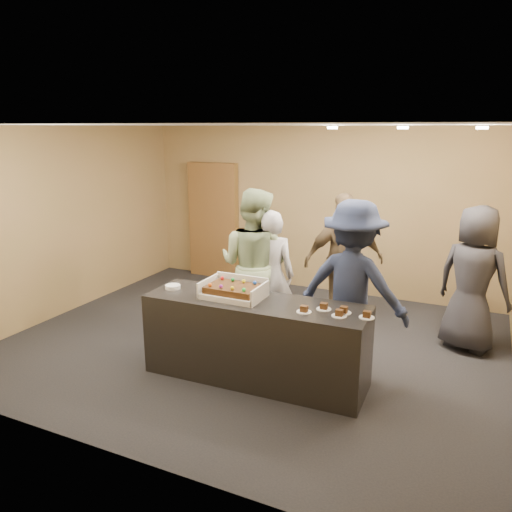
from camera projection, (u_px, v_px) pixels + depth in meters
name	position (u px, v px, depth m)	size (l,w,h in m)	color
room	(252.00, 240.00, 6.03)	(6.04, 6.00, 2.70)	black
serving_counter	(255.00, 340.00, 5.37)	(2.40, 0.70, 0.90)	black
storage_cabinet	(214.00, 221.00, 9.01)	(0.94, 0.15, 2.07)	brown
cake_box	(234.00, 293.00, 5.38)	(0.65, 0.45, 0.19)	white
sheet_cake	(233.00, 289.00, 5.34)	(0.55, 0.38, 0.11)	#38200C
plate_stack	(173.00, 287.00, 5.65)	(0.17, 0.17, 0.04)	white
slice_a	(304.00, 310.00, 4.93)	(0.15, 0.15, 0.07)	white
slice_b	(324.00, 307.00, 5.00)	(0.15, 0.15, 0.07)	white
slice_c	(339.00, 314.00, 4.82)	(0.15, 0.15, 0.07)	white
slice_d	(344.00, 311.00, 4.90)	(0.15, 0.15, 0.07)	white
slice_e	(367.00, 316.00, 4.78)	(0.15, 0.15, 0.07)	white
person_server_grey	(270.00, 276.00, 6.31)	(0.62, 0.41, 1.70)	#ADADB2
person_sage_man	(254.00, 265.00, 6.34)	(0.95, 0.74, 1.95)	#8FA376
person_navy_man	(353.00, 287.00, 5.48)	(1.25, 0.72, 1.93)	#202945
person_brown_extra	(344.00, 261.00, 6.73)	(1.08, 0.45, 1.84)	brown
person_dark_suit	(473.00, 279.00, 6.01)	(0.88, 0.57, 1.80)	#26262A
ceiling_spotlights	(403.00, 128.00, 5.48)	(1.72, 0.12, 0.03)	#FFEAC6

